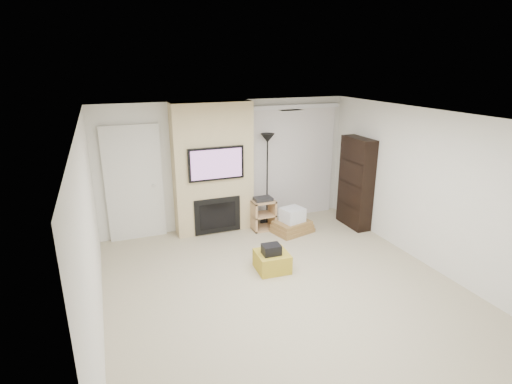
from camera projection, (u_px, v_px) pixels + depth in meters
name	position (u px, v px, depth m)	size (l,w,h in m)	color
floor	(286.00, 290.00, 5.82)	(5.00, 5.50, 0.00)	#B8AC8B
ceiling	(290.00, 118.00, 5.05)	(5.00, 5.50, 0.00)	white
wall_back	(228.00, 165.00, 7.87)	(5.00, 2.50, 0.00)	silver
wall_front	(446.00, 331.00, 3.00)	(5.00, 2.50, 0.00)	silver
wall_left	(91.00, 238.00, 4.57)	(5.50, 2.50, 0.00)	silver
wall_right	(431.00, 190.00, 6.30)	(5.50, 2.50, 0.00)	silver
hvac_vent	(291.00, 110.00, 5.90)	(0.35, 0.18, 0.01)	silver
ottoman	(272.00, 261.00, 6.36)	(0.50, 0.50, 0.30)	#B29827
black_bag	(271.00, 249.00, 6.25)	(0.28, 0.22, 0.16)	black
fireplace_wall	(213.00, 169.00, 7.57)	(1.50, 0.47, 2.50)	#CBB582
entry_door	(134.00, 184.00, 7.28)	(1.02, 0.11, 2.14)	silver
vertical_blinds	(293.00, 158.00, 8.30)	(1.98, 0.10, 2.37)	silver
floor_lamp	(267.00, 154.00, 7.84)	(0.28, 0.28, 1.86)	black
av_stand	(263.00, 212.00, 7.88)	(0.45, 0.38, 0.66)	tan
box_stack	(292.00, 223.00, 7.78)	(0.85, 0.72, 0.49)	olive
bookshelf	(356.00, 183.00, 7.90)	(0.30, 0.80, 1.80)	black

